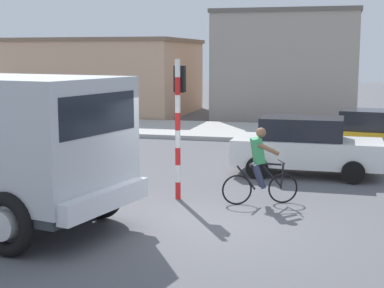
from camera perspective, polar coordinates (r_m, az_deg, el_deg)
name	(u,v)px	position (r m, az deg, el deg)	size (l,w,h in m)	color
ground_plane	(203,225)	(11.43, 1.12, -8.00)	(120.00, 120.00, 0.00)	#56565B
sidewalk_far	(277,132)	(24.40, 8.33, 1.15)	(80.00, 5.00, 0.16)	#ADADA8
cyclist	(260,166)	(12.91, 6.69, -2.16)	(1.62, 0.76, 1.72)	black
traffic_light_pole	(179,109)	(13.17, -1.32, 3.42)	(0.24, 0.43, 3.20)	red
car_red_near	(381,136)	(18.80, 18.08, 0.78)	(4.18, 2.24, 1.60)	gold
car_white_mid	(306,146)	(16.25, 11.09, -0.16)	(4.02, 1.92, 1.60)	white
building_corner_left	(86,76)	(33.73, -10.35, 6.59)	(11.96, 8.12, 4.12)	tan
building_mid_block	(289,65)	(31.76, 9.48, 7.70)	(7.18, 7.78, 5.47)	#9E9389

